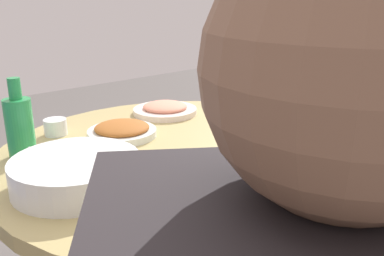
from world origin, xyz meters
TOP-DOWN VIEW (x-y plane):
  - round_dining_table at (0.00, 0.00)m, footprint 1.13×1.13m
  - rice_bowl at (0.09, -0.31)m, footprint 0.26×0.26m
  - soup_bowl at (-0.36, -0.00)m, footprint 0.30×0.32m
  - dish_stirfry at (-0.09, 0.24)m, footprint 0.22×0.22m
  - dish_tofu_braise at (0.37, 0.11)m, footprint 0.24×0.24m
  - dish_shrimp at (0.18, 0.35)m, footprint 0.24×0.24m
  - dish_eggplant at (-0.25, -0.37)m, footprint 0.22×0.22m
  - green_bottle at (-0.39, 0.27)m, footprint 0.07×0.07m
  - tea_cup_near at (0.32, -0.28)m, footprint 0.06×0.06m
  - tea_cup_far at (-0.24, 0.39)m, footprint 0.07×0.07m

SIDE VIEW (x-z plane):
  - round_dining_table at x=0.00m, z-range 0.24..0.97m
  - dish_shrimp at x=0.18m, z-range 0.72..0.76m
  - dish_eggplant at x=-0.25m, z-range 0.72..0.76m
  - dish_stirfry at x=-0.09m, z-range 0.72..0.77m
  - dish_tofu_braise at x=0.37m, z-range 0.72..0.77m
  - tea_cup_far at x=-0.24m, z-range 0.72..0.78m
  - soup_bowl at x=-0.36m, z-range 0.72..0.79m
  - tea_cup_near at x=0.32m, z-range 0.72..0.79m
  - rice_bowl at x=0.09m, z-range 0.72..0.81m
  - green_bottle at x=-0.39m, z-range 0.70..0.93m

